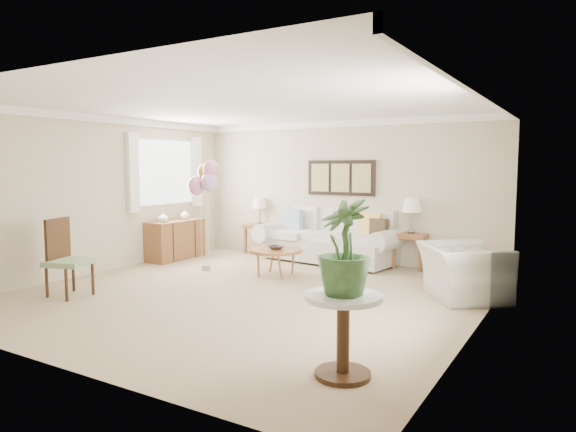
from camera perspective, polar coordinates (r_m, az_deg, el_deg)
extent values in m
plane|color=tan|center=(7.21, -4.30, -8.63)|extent=(6.00, 6.00, 0.00)
cube|color=#BEB29A|center=(9.61, 5.96, 2.75)|extent=(6.00, 0.04, 2.60)
cube|color=#BEB29A|center=(4.87, -25.08, -0.43)|extent=(6.00, 0.04, 2.60)
cube|color=#BEB29A|center=(9.06, -20.11, 2.28)|extent=(0.04, 6.00, 2.60)
cube|color=#BEB29A|center=(5.83, 20.55, 0.63)|extent=(0.04, 6.00, 2.60)
cube|color=white|center=(7.04, -4.46, 12.27)|extent=(6.00, 6.00, 0.02)
cube|color=white|center=(9.60, 5.96, 10.15)|extent=(6.00, 0.06, 0.12)
cube|color=white|center=(9.06, -20.25, 10.12)|extent=(0.06, 6.00, 0.12)
cube|color=white|center=(5.87, 20.67, 12.80)|extent=(0.06, 6.00, 0.12)
cube|color=white|center=(10.05, -13.45, 4.75)|extent=(0.04, 1.40, 1.20)
cube|color=white|center=(9.43, -16.88, 4.62)|extent=(0.10, 0.22, 1.40)
cube|color=white|center=(10.65, -10.11, 4.85)|extent=(0.10, 0.22, 1.40)
cube|color=black|center=(9.58, 5.90, 4.24)|extent=(1.35, 0.04, 0.65)
cube|color=#8C8C59|center=(9.74, 3.59, 4.28)|extent=(0.36, 0.02, 0.52)
cube|color=#8C8C59|center=(9.55, 5.84, 4.23)|extent=(0.36, 0.02, 0.52)
cube|color=#8C8C59|center=(9.38, 8.17, 4.18)|extent=(0.36, 0.02, 0.52)
cube|color=beige|center=(9.50, 4.54, -3.68)|extent=(2.55, 1.30, 0.40)
cube|color=beige|center=(9.76, 5.51, -0.81)|extent=(2.45, 0.55, 0.61)
cylinder|color=beige|center=(10.02, -1.43, -1.71)|extent=(0.48, 1.03, 0.35)
cylinder|color=beige|center=(9.01, 11.22, -2.63)|extent=(0.48, 1.03, 0.35)
cube|color=silver|center=(9.74, 0.72, -1.99)|extent=(0.76, 0.88, 0.13)
cube|color=silver|center=(9.41, 4.41, -2.26)|extent=(0.76, 0.88, 0.13)
cube|color=silver|center=(9.13, 8.34, -2.55)|extent=(0.76, 0.88, 0.13)
cube|color=#8DAAC9|center=(9.95, 0.43, -0.41)|extent=(0.42, 0.13, 0.42)
cube|color=#E4B551|center=(9.24, 9.25, -0.94)|extent=(0.42, 0.13, 0.42)
cube|color=#33291B|center=(9.12, 10.04, -1.46)|extent=(0.38, 0.11, 0.38)
cube|color=beige|center=(9.53, 4.53, -5.00)|extent=(2.22, 0.89, 0.04)
cube|color=brown|center=(10.43, -3.16, -1.12)|extent=(0.55, 0.50, 0.08)
cube|color=brown|center=(10.43, -4.75, -2.78)|extent=(0.05, 0.05, 0.52)
cube|color=brown|center=(10.19, -2.75, -2.96)|extent=(0.05, 0.05, 0.52)
cube|color=brown|center=(10.75, -3.53, -2.52)|extent=(0.05, 0.05, 0.52)
cube|color=brown|center=(10.51, -1.56, -2.69)|extent=(0.05, 0.05, 0.52)
cube|color=brown|center=(9.09, 13.55, -2.11)|extent=(0.57, 0.52, 0.08)
cube|color=brown|center=(9.02, 11.74, -4.12)|extent=(0.05, 0.05, 0.54)
cube|color=brown|center=(8.88, 14.51, -4.33)|extent=(0.05, 0.05, 0.54)
cube|color=brown|center=(9.40, 12.56, -3.74)|extent=(0.05, 0.05, 0.54)
cube|color=brown|center=(9.27, 15.22, -3.93)|extent=(0.05, 0.05, 0.54)
cylinder|color=gray|center=(10.42, -3.16, -0.76)|extent=(0.13, 0.13, 0.05)
cylinder|color=gray|center=(10.41, -3.16, 0.13)|extent=(0.04, 0.04, 0.27)
cone|color=silver|center=(10.39, -3.17, 1.45)|extent=(0.30, 0.30, 0.21)
cylinder|color=gray|center=(9.09, 13.56, -1.66)|extent=(0.14, 0.14, 0.06)
cylinder|color=gray|center=(9.06, 13.59, -0.52)|extent=(0.04, 0.04, 0.30)
cone|color=silver|center=(9.04, 13.62, 1.20)|extent=(0.34, 0.34, 0.24)
cylinder|color=brown|center=(8.28, -1.37, -3.86)|extent=(0.86, 0.86, 0.05)
cylinder|color=brown|center=(8.39, 0.55, -5.24)|extent=(0.03, 0.03, 0.39)
cylinder|color=brown|center=(8.60, -1.80, -4.98)|extent=(0.03, 0.03, 0.39)
cylinder|color=brown|center=(8.26, -3.31, -5.42)|extent=(0.03, 0.03, 0.39)
cylinder|color=brown|center=(8.05, -0.91, -5.70)|extent=(0.03, 0.03, 0.39)
imported|color=black|center=(8.24, -1.34, -3.53)|extent=(0.30, 0.30, 0.06)
imported|color=beige|center=(7.24, 18.84, -5.92)|extent=(1.42, 1.46, 0.72)
cylinder|color=silver|center=(4.33, 6.18, -8.94)|extent=(0.65, 0.65, 0.04)
cylinder|color=#351F0D|center=(4.43, 6.13, -13.30)|extent=(0.11, 0.11, 0.65)
cylinder|color=#351F0D|center=(4.54, 6.09, -17.25)|extent=(0.48, 0.48, 0.01)
imported|color=#22451C|center=(4.24, 6.23, -3.47)|extent=(0.59, 0.59, 0.79)
cube|color=gray|center=(7.58, -23.13, -4.77)|extent=(0.65, 0.65, 0.07)
cylinder|color=#351F0D|center=(7.68, -25.23, -6.63)|extent=(0.04, 0.04, 0.43)
cylinder|color=#351F0D|center=(7.35, -23.40, -7.09)|extent=(0.04, 0.04, 0.43)
cylinder|color=#351F0D|center=(7.91, -22.74, -6.18)|extent=(0.04, 0.04, 0.43)
cylinder|color=#351F0D|center=(7.59, -20.87, -6.60)|extent=(0.04, 0.04, 0.43)
cube|color=#351F0D|center=(7.72, -24.22, -2.31)|extent=(0.20, 0.48, 0.57)
cube|color=brown|center=(10.00, -12.38, -2.60)|extent=(0.45, 1.20, 0.74)
cube|color=#351F0D|center=(9.78, -13.56, -2.80)|extent=(0.46, 0.02, 0.70)
cube|color=#351F0D|center=(10.21, -11.21, -2.40)|extent=(0.46, 0.02, 0.70)
imported|color=white|center=(9.69, -13.70, -0.14)|extent=(0.23, 0.23, 0.18)
imported|color=silver|center=(10.11, -11.40, 0.15)|extent=(0.23, 0.23, 0.18)
cube|color=gray|center=(8.89, -9.08, -5.70)|extent=(0.10, 0.10, 0.08)
ellipsoid|color=pink|center=(8.79, -10.17, 3.35)|extent=(0.28, 0.28, 0.32)
cylinder|color=silver|center=(8.82, -9.62, -1.59)|extent=(0.01, 0.01, 1.20)
ellipsoid|color=#B496D9|center=(8.65, -8.74, 3.76)|extent=(0.28, 0.28, 0.32)
cylinder|color=silver|center=(8.75, -8.91, -1.43)|extent=(0.01, 0.01, 1.26)
ellipsoid|color=gold|center=(8.88, -9.14, 4.81)|extent=(0.28, 0.28, 0.32)
cylinder|color=silver|center=(8.86, -9.11, -0.84)|extent=(0.01, 0.01, 1.42)
ellipsoid|color=pink|center=(8.69, -8.52, 5.16)|extent=(0.28, 0.28, 0.32)
cylinder|color=silver|center=(8.76, -8.80, -0.73)|extent=(0.01, 0.01, 1.47)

